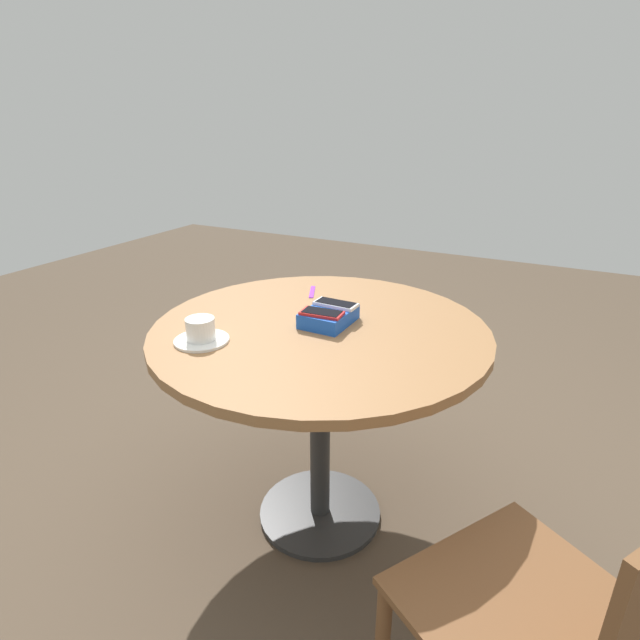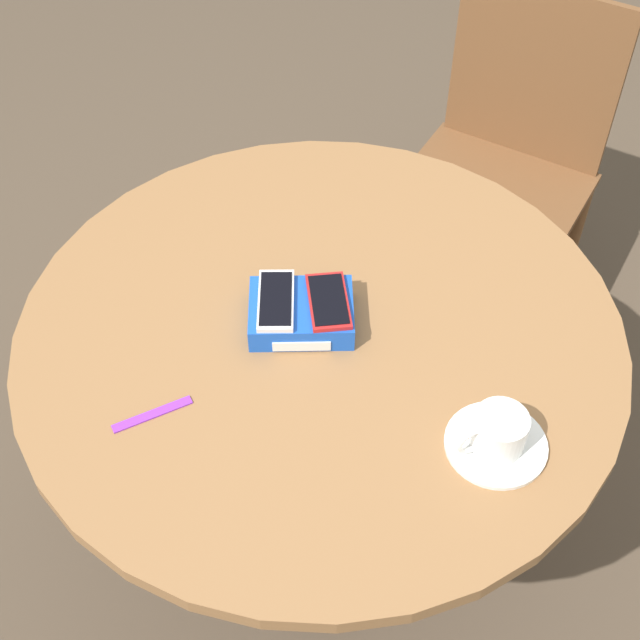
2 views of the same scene
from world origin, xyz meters
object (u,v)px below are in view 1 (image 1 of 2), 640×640
(saucer, at_px, (202,340))
(coffee_cup, at_px, (201,328))
(phone_red, at_px, (322,313))
(phone_box, at_px, (329,316))
(chair_near_window, at_px, (568,633))
(round_table, at_px, (320,359))
(lanyard_strap, at_px, (312,292))
(phone_white, at_px, (336,304))

(saucer, bearing_deg, coffee_cup, -159.51)
(phone_red, bearing_deg, phone_box, 179.42)
(chair_near_window, bearing_deg, round_table, -122.64)
(round_table, bearing_deg, phone_red, 43.31)
(round_table, relative_size, lanyard_strap, 8.02)
(phone_red, relative_size, chair_near_window, 0.15)
(phone_red, distance_m, saucer, 0.37)
(saucer, xyz_separation_m, coffee_cup, (-0.00, -0.00, 0.04))
(phone_red, height_order, saucer, phone_red)
(coffee_cup, distance_m, chair_near_window, 1.11)
(lanyard_strap, bearing_deg, chair_near_window, 50.90)
(coffee_cup, xyz_separation_m, chair_near_window, (0.24, 1.04, -0.33))
(phone_box, height_order, coffee_cup, coffee_cup)
(phone_box, xyz_separation_m, phone_red, (0.05, -0.00, 0.03))
(phone_box, height_order, lanyard_strap, phone_box)
(phone_box, relative_size, phone_white, 1.29)
(round_table, distance_m, lanyard_strap, 0.35)
(saucer, bearing_deg, phone_red, 132.50)
(coffee_cup, bearing_deg, phone_red, 132.15)
(coffee_cup, bearing_deg, saucer, 20.49)
(phone_white, relative_size, chair_near_window, 0.16)
(chair_near_window, bearing_deg, phone_red, -122.32)
(saucer, height_order, coffee_cup, coffee_cup)
(lanyard_strap, xyz_separation_m, chair_near_window, (0.78, 0.95, -0.29))
(round_table, bearing_deg, phone_white, 165.67)
(saucer, height_order, lanyard_strap, saucer)
(phone_red, height_order, lanyard_strap, phone_red)
(phone_box, distance_m, saucer, 0.40)
(phone_box, distance_m, chair_near_window, 0.98)
(round_table, bearing_deg, coffee_cup, -44.62)
(phone_box, distance_m, phone_white, 0.05)
(round_table, height_order, phone_box, phone_box)
(phone_white, bearing_deg, round_table, -14.33)
(round_table, height_order, coffee_cup, coffee_cup)
(round_table, xyz_separation_m, chair_near_window, (0.50, 0.78, -0.17))
(coffee_cup, height_order, chair_near_window, chair_near_window)
(saucer, distance_m, lanyard_strap, 0.54)
(round_table, distance_m, coffee_cup, 0.40)
(phone_box, xyz_separation_m, coffee_cup, (0.29, -0.27, 0.02))
(round_table, relative_size, saucer, 6.61)
(chair_near_window, bearing_deg, phone_box, -124.77)
(saucer, distance_m, coffee_cup, 0.04)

